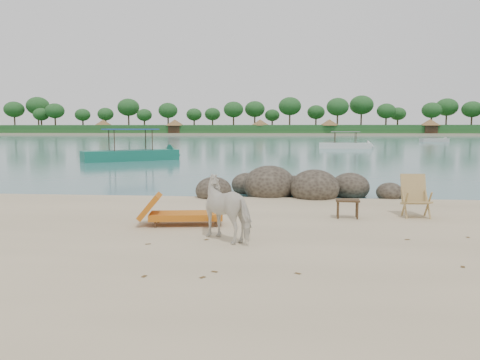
% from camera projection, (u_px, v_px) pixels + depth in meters
% --- Properties ---
extents(water, '(400.00, 400.00, 0.00)m').
position_uv_depth(water, '(282.00, 139.00, 97.46)').
color(water, '#35626A').
rests_on(water, ground).
extents(far_shore, '(420.00, 90.00, 1.40)m').
position_uv_depth(far_shore, '(282.00, 134.00, 176.63)').
color(far_shore, tan).
rests_on(far_shore, ground).
extents(far_scenery, '(420.00, 18.00, 9.50)m').
position_uv_depth(far_scenery, '(282.00, 125.00, 143.33)').
color(far_scenery, '#1E4C1E').
rests_on(far_scenery, ground).
extents(boulders, '(6.37, 3.01, 1.26)m').
position_uv_depth(boulders, '(290.00, 188.00, 14.92)').
color(boulders, '#2E261E').
rests_on(boulders, ground).
extents(cow, '(1.51, 1.45, 1.22)m').
position_uv_depth(cow, '(230.00, 209.00, 8.88)').
color(cow, silver).
rests_on(cow, ground).
extents(side_table, '(0.57, 0.39, 0.44)m').
position_uv_depth(side_table, '(347.00, 210.00, 10.99)').
color(side_table, '#372616').
rests_on(side_table, ground).
extents(lounge_chair, '(2.06, 0.97, 0.59)m').
position_uv_depth(lounge_chair, '(186.00, 213.00, 10.22)').
color(lounge_chair, '#C97117').
rests_on(lounge_chair, ground).
extents(deck_chair, '(0.67, 0.73, 1.01)m').
position_uv_depth(deck_chair, '(417.00, 197.00, 11.07)').
color(deck_chair, tan).
rests_on(deck_chair, ground).
extents(boat_near, '(6.80, 5.46, 3.48)m').
position_uv_depth(boat_near, '(130.00, 134.00, 31.46)').
color(boat_near, '#156955').
rests_on(boat_near, water).
extents(boat_mid, '(6.18, 1.64, 2.98)m').
position_uv_depth(boat_mid, '(345.00, 134.00, 50.37)').
color(boat_mid, silver).
rests_on(boat_mid, water).
extents(boat_far, '(5.51, 2.98, 0.63)m').
position_uv_depth(boat_far, '(434.00, 140.00, 75.71)').
color(boat_far, '#B4B5B0').
rests_on(boat_far, water).
extents(dead_leaves, '(8.24, 5.06, 0.00)m').
position_uv_depth(dead_leaves, '(260.00, 252.00, 8.06)').
color(dead_leaves, brown).
rests_on(dead_leaves, ground).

